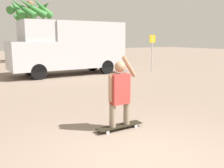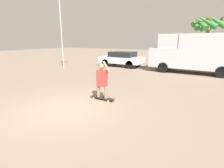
{
  "view_description": "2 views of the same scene",
  "coord_description": "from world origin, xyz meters",
  "px_view_note": "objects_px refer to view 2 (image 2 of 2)",
  "views": [
    {
      "loc": [
        -2.37,
        -2.93,
        2.0
      ],
      "look_at": [
        0.81,
        2.22,
        0.89
      ],
      "focal_mm": 40.0,
      "sensor_mm": 36.0,
      "label": 1
    },
    {
      "loc": [
        4.57,
        -4.23,
        2.43
      ],
      "look_at": [
        0.6,
        2.19,
        0.53
      ],
      "focal_mm": 28.0,
      "sensor_mm": 36.0,
      "label": 2
    }
  ],
  "objects_px": {
    "skateboard": "(102,98)",
    "flagpole": "(62,24)",
    "parked_car_white": "(122,58)",
    "palm_tree_near_van": "(208,23)",
    "person_skateboarder": "(102,79)",
    "camper_van": "(196,52)"
  },
  "relations": [
    {
      "from": "person_skateboarder",
      "to": "flagpole",
      "type": "xyz_separation_m",
      "value": [
        -7.67,
        5.17,
        2.85
      ]
    },
    {
      "from": "skateboard",
      "to": "palm_tree_near_van",
      "type": "height_order",
      "value": "palm_tree_near_van"
    },
    {
      "from": "palm_tree_near_van",
      "to": "parked_car_white",
      "type": "bearing_deg",
      "value": -128.08
    },
    {
      "from": "parked_car_white",
      "to": "palm_tree_near_van",
      "type": "height_order",
      "value": "palm_tree_near_van"
    },
    {
      "from": "skateboard",
      "to": "flagpole",
      "type": "bearing_deg",
      "value": 146.01
    },
    {
      "from": "skateboard",
      "to": "person_skateboarder",
      "type": "distance_m",
      "value": 0.81
    },
    {
      "from": "parked_car_white",
      "to": "person_skateboarder",
      "type": "bearing_deg",
      "value": -66.31
    },
    {
      "from": "person_skateboarder",
      "to": "camper_van",
      "type": "xyz_separation_m",
      "value": [
        2.42,
        8.64,
        0.68
      ]
    },
    {
      "from": "parked_car_white",
      "to": "skateboard",
      "type": "bearing_deg",
      "value": -66.3
    },
    {
      "from": "person_skateboarder",
      "to": "palm_tree_near_van",
      "type": "relative_size",
      "value": 0.3
    },
    {
      "from": "skateboard",
      "to": "parked_car_white",
      "type": "xyz_separation_m",
      "value": [
        -3.89,
        8.87,
        0.69
      ]
    },
    {
      "from": "skateboard",
      "to": "palm_tree_near_van",
      "type": "relative_size",
      "value": 0.21
    },
    {
      "from": "palm_tree_near_van",
      "to": "flagpole",
      "type": "distance_m",
      "value": 15.49
    },
    {
      "from": "skateboard",
      "to": "parked_car_white",
      "type": "bearing_deg",
      "value": 113.7
    },
    {
      "from": "skateboard",
      "to": "person_skateboarder",
      "type": "height_order",
      "value": "person_skateboarder"
    },
    {
      "from": "person_skateboarder",
      "to": "camper_van",
      "type": "distance_m",
      "value": 8.99
    },
    {
      "from": "palm_tree_near_van",
      "to": "flagpole",
      "type": "relative_size",
      "value": 0.81
    },
    {
      "from": "camper_van",
      "to": "palm_tree_near_van",
      "type": "xyz_separation_m",
      "value": [
        -0.0,
        8.29,
        2.64
      ]
    },
    {
      "from": "skateboard",
      "to": "flagpole",
      "type": "xyz_separation_m",
      "value": [
        -7.67,
        5.17,
        3.66
      ]
    },
    {
      "from": "person_skateboarder",
      "to": "skateboard",
      "type": "bearing_deg",
      "value": -0.0
    },
    {
      "from": "skateboard",
      "to": "flagpole",
      "type": "height_order",
      "value": "flagpole"
    },
    {
      "from": "skateboard",
      "to": "camper_van",
      "type": "distance_m",
      "value": 9.09
    }
  ]
}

